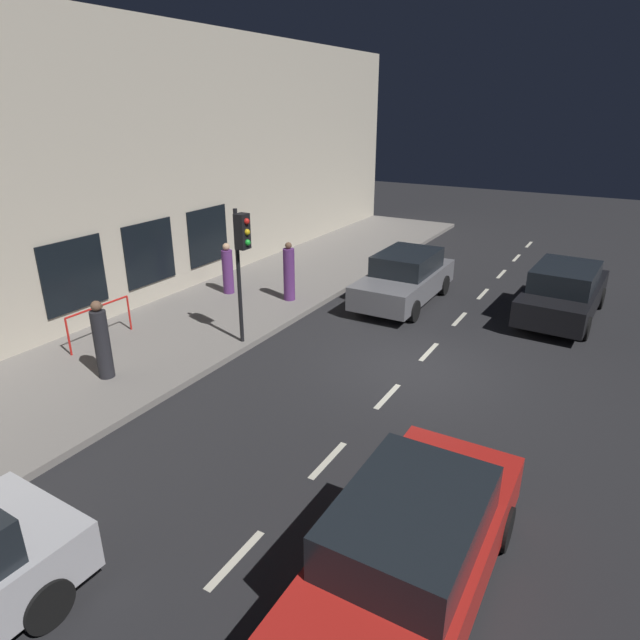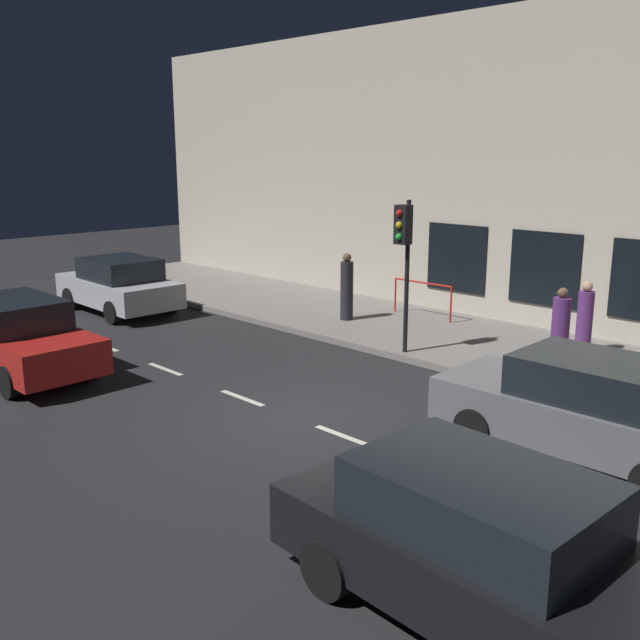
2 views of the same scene
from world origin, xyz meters
name	(u,v)px [view 1 (image 1 of 2)]	position (x,y,z in m)	size (l,w,h in m)	color
ground_plane	(415,367)	(0.00, 0.00, 0.00)	(60.00, 60.00, 0.00)	#232326
sidewalk	(211,316)	(6.25, 0.00, 0.07)	(4.50, 32.00, 0.15)	gray
building_facade	(132,171)	(8.80, 0.00, 4.03)	(0.65, 32.00, 8.07)	beige
lane_centre_line	(429,352)	(0.00, -1.00, 0.00)	(0.12, 27.20, 0.01)	beige
traffic_light	(242,246)	(4.14, 1.08, 2.67)	(0.45, 0.32, 3.39)	black
parked_car_0	(405,278)	(1.97, -4.18, 0.79)	(1.92, 4.45, 1.58)	slate
parked_car_1	(564,292)	(-2.48, -5.22, 0.79)	(2.06, 4.65, 1.58)	black
parked_car_3	(412,545)	(-2.26, 6.13, 0.79)	(1.88, 4.40, 1.58)	red
pedestrian_0	(102,342)	(5.68, 4.16, 0.99)	(0.46, 0.46, 1.79)	#232328
pedestrian_1	(289,273)	(4.97, -2.21, 0.99)	(0.47, 0.47, 1.81)	#5B2D70
pedestrian_2	(228,270)	(7.02, -1.79, 0.90)	(0.40, 0.40, 1.63)	#5B2D70
red_railing	(99,316)	(7.34, 2.90, 0.86)	(0.05, 1.91, 0.97)	red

